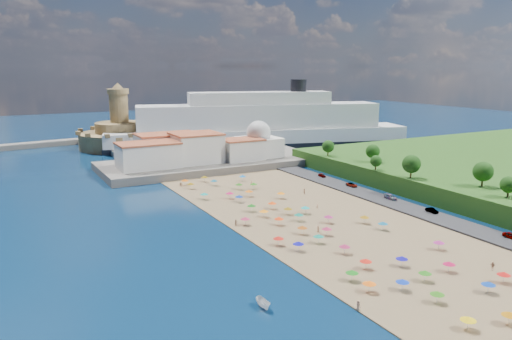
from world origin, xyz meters
TOP-DOWN VIEW (x-y plane):
  - ground at (0.00, 0.00)m, footprint 700.00×700.00m
  - terrace at (10.00, 73.00)m, footprint 90.00×36.00m
  - jetty at (-12.00, 108.00)m, footprint 18.00×70.00m
  - waterfront_buildings at (-3.05, 73.64)m, footprint 57.00×29.00m
  - domed_building at (30.00, 71.00)m, footprint 16.00×16.00m
  - fortress at (-12.00, 138.00)m, footprint 40.00×40.00m
  - cruise_ship at (52.65, 111.19)m, footprint 154.80×63.22m
  - beach_parasols at (-1.49, -10.47)m, footprint 32.44×117.40m
  - beachgoers at (2.51, 1.86)m, footprint 36.18×97.55m
  - moored_boats at (-27.15, -53.71)m, footprint 11.15×25.38m
  - parked_cars at (36.00, -2.61)m, footprint 2.11×79.29m
  - hillside_trees at (48.82, -12.50)m, footprint 17.20×111.06m

SIDE VIEW (x-z plane):
  - ground at x=0.00m, z-range 0.00..0.00m
  - moored_boats at x=-27.15m, z-range 0.00..1.60m
  - beachgoers at x=2.51m, z-range 0.20..2.08m
  - jetty at x=-12.00m, z-range 0.00..2.40m
  - parked_cars at x=36.00m, z-range 0.66..2.04m
  - terrace at x=10.00m, z-range 0.00..3.00m
  - beach_parasols at x=-1.49m, z-range 1.05..3.25m
  - fortress at x=-12.00m, z-range -9.52..22.88m
  - waterfront_buildings at x=-3.05m, z-range 2.38..13.38m
  - domed_building at x=30.00m, z-range 1.47..16.47m
  - cruise_ship at x=52.65m, z-range -6.87..26.85m
  - hillside_trees at x=48.82m, z-range 6.31..13.96m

